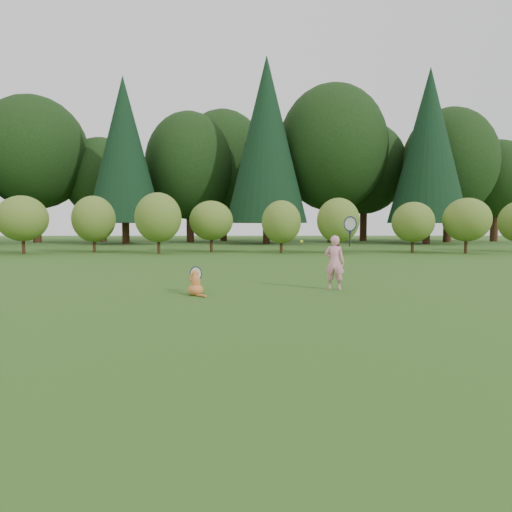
{
  "coord_description": "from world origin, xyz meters",
  "views": [
    {
      "loc": [
        0.1,
        -7.28,
        1.27
      ],
      "look_at": [
        0.2,
        0.8,
        0.7
      ],
      "focal_mm": 30.0,
      "sensor_mm": 36.0,
      "label": 1
    }
  ],
  "objects": [
    {
      "name": "ground",
      "position": [
        0.0,
        0.0,
        0.0
      ],
      "size": [
        100.0,
        100.0,
        0.0
      ],
      "primitive_type": "plane",
      "color": "#255217",
      "rests_on": "ground"
    },
    {
      "name": "shrub_row",
      "position": [
        0.0,
        13.0,
        1.4
      ],
      "size": [
        28.0,
        3.0,
        2.8
      ],
      "primitive_type": null,
      "color": "#5B7A26",
      "rests_on": "ground"
    },
    {
      "name": "woodland_backdrop",
      "position": [
        0.0,
        23.0,
        7.5
      ],
      "size": [
        48.0,
        10.0,
        15.0
      ],
      "primitive_type": null,
      "color": "black",
      "rests_on": "ground"
    },
    {
      "name": "child",
      "position": [
        1.78,
        1.18,
        0.57
      ],
      "size": [
        0.63,
        0.41,
        1.63
      ],
      "rotation": [
        0.0,
        0.0,
        2.79
      ],
      "color": "pink",
      "rests_on": "ground"
    },
    {
      "name": "cat",
      "position": [
        -0.92,
        0.53,
        0.25
      ],
      "size": [
        0.45,
        0.66,
        0.66
      ],
      "rotation": [
        0.0,
        0.0,
        0.33
      ],
      "color": "#B74E23",
      "rests_on": "ground"
    },
    {
      "name": "tennis_ball",
      "position": [
        1.14,
        1.47,
        0.95
      ],
      "size": [
        0.06,
        0.06,
        0.06
      ],
      "color": "#C7D919",
      "rests_on": "ground"
    }
  ]
}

